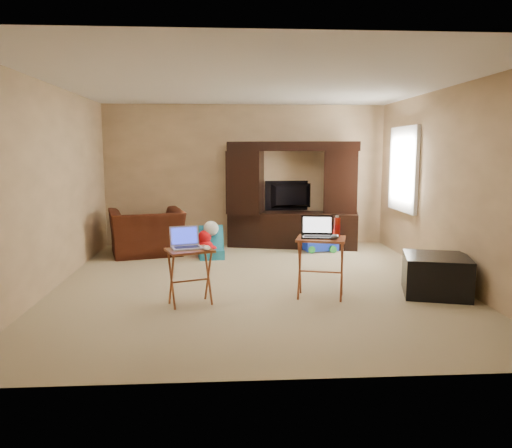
{
  "coord_description": "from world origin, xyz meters",
  "views": [
    {
      "loc": [
        -0.39,
        -6.23,
        1.69
      ],
      "look_at": [
        0.0,
        -0.2,
        0.8
      ],
      "focal_mm": 35.0,
      "sensor_mm": 36.0,
      "label": 1
    }
  ],
  "objects": [
    {
      "name": "mouse_left",
      "position": [
        -0.58,
        -0.92,
        0.65
      ],
      "size": [
        0.09,
        0.13,
        0.05
      ],
      "primitive_type": "ellipsoid",
      "rotation": [
        0.0,
        0.0,
        0.08
      ],
      "color": "white",
      "rests_on": "tray_table_left"
    },
    {
      "name": "wall_left",
      "position": [
        -2.5,
        0.0,
        1.25
      ],
      "size": [
        0.0,
        5.5,
        5.5
      ],
      "primitive_type": "plane",
      "rotation": [
        1.57,
        0.0,
        1.57
      ],
      "color": "tan",
      "rests_on": "ground"
    },
    {
      "name": "entertainment_center",
      "position": [
        0.82,
        2.44,
        0.92
      ],
      "size": [
        2.32,
        1.06,
        1.84
      ],
      "primitive_type": "cube",
      "rotation": [
        0.0,
        0.0,
        -0.23
      ],
      "color": "black",
      "rests_on": "floor"
    },
    {
      "name": "ceiling",
      "position": [
        0.0,
        0.0,
        2.5
      ],
      "size": [
        5.5,
        5.5,
        0.0
      ],
      "primitive_type": "plane",
      "rotation": [
        3.14,
        0.0,
        0.0
      ],
      "color": "silver",
      "rests_on": "ground"
    },
    {
      "name": "tray_table_left",
      "position": [
        -0.77,
        -0.85,
        0.31
      ],
      "size": [
        0.58,
        0.53,
        0.62
      ],
      "primitive_type": "cube",
      "rotation": [
        0.0,
        0.0,
        0.36
      ],
      "color": "brown",
      "rests_on": "floor"
    },
    {
      "name": "window_pane",
      "position": [
        2.48,
        1.55,
        1.4
      ],
      "size": [
        0.0,
        1.2,
        1.2
      ],
      "primitive_type": "plane",
      "rotation": [
        1.57,
        0.0,
        -1.57
      ],
      "color": "white",
      "rests_on": "ground"
    },
    {
      "name": "plush_toy",
      "position": [
        -0.7,
        1.62,
        0.22
      ],
      "size": [
        0.4,
        0.33,
        0.44
      ],
      "primitive_type": null,
      "color": "red",
      "rests_on": "floor"
    },
    {
      "name": "child_rocker",
      "position": [
        -0.6,
        1.54,
        0.26
      ],
      "size": [
        0.44,
        0.49,
        0.52
      ],
      "primitive_type": null,
      "rotation": [
        0.0,
        0.0,
        0.13
      ],
      "color": "teal",
      "rests_on": "floor"
    },
    {
      "name": "floor",
      "position": [
        0.0,
        0.0,
        0.0
      ],
      "size": [
        5.5,
        5.5,
        0.0
      ],
      "primitive_type": "plane",
      "color": "tan",
      "rests_on": "ground"
    },
    {
      "name": "tray_table_right",
      "position": [
        0.71,
        -0.69,
        0.35
      ],
      "size": [
        0.64,
        0.56,
        0.71
      ],
      "primitive_type": "cube",
      "rotation": [
        0.0,
        0.0,
        -0.27
      ],
      "color": "#A34D27",
      "rests_on": "floor"
    },
    {
      "name": "laptop_left",
      "position": [
        -0.8,
        -0.82,
        0.74
      ],
      "size": [
        0.39,
        0.35,
        0.24
      ],
      "primitive_type": "cube",
      "rotation": [
        0.0,
        0.0,
        0.29
      ],
      "color": "#A9AAAE",
      "rests_on": "tray_table_left"
    },
    {
      "name": "wall_right",
      "position": [
        2.5,
        0.0,
        1.25
      ],
      "size": [
        0.0,
        5.5,
        5.5
      ],
      "primitive_type": "plane",
      "rotation": [
        1.57,
        0.0,
        -1.57
      ],
      "color": "tan",
      "rests_on": "ground"
    },
    {
      "name": "television",
      "position": [
        0.82,
        2.66,
        0.88
      ],
      "size": [
        0.94,
        0.18,
        0.54
      ],
      "primitive_type": "imported",
      "rotation": [
        0.0,
        0.0,
        3.2
      ],
      "color": "black",
      "rests_on": "entertainment_center"
    },
    {
      "name": "mouse_right",
      "position": [
        0.84,
        -0.81,
        0.74
      ],
      "size": [
        0.14,
        0.17,
        0.06
      ],
      "primitive_type": "ellipsoid",
      "rotation": [
        0.0,
        0.0,
        -0.38
      ],
      "color": "#434449",
      "rests_on": "tray_table_right"
    },
    {
      "name": "ottoman",
      "position": [
        2.11,
        -0.65,
        0.23
      ],
      "size": [
        0.9,
        0.9,
        0.47
      ],
      "primitive_type": "cube",
      "rotation": [
        0.0,
        0.0,
        -0.28
      ],
      "color": "black",
      "rests_on": "floor"
    },
    {
      "name": "window_frame",
      "position": [
        2.46,
        1.55,
        1.4
      ],
      "size": [
        0.06,
        1.14,
        1.34
      ],
      "primitive_type": "cube",
      "color": "white",
      "rests_on": "ground"
    },
    {
      "name": "wall_front",
      "position": [
        0.0,
        -2.75,
        1.25
      ],
      "size": [
        5.0,
        0.0,
        5.0
      ],
      "primitive_type": "plane",
      "rotation": [
        -1.57,
        0.0,
        0.0
      ],
      "color": "tan",
      "rests_on": "ground"
    },
    {
      "name": "water_bottle",
      "position": [
        0.91,
        -0.61,
        0.81
      ],
      "size": [
        0.07,
        0.07,
        0.22
      ],
      "primitive_type": "cylinder",
      "color": "red",
      "rests_on": "tray_table_right"
    },
    {
      "name": "laptop_right",
      "position": [
        0.67,
        -0.67,
        0.83
      ],
      "size": [
        0.41,
        0.35,
        0.24
      ],
      "primitive_type": "cube",
      "rotation": [
        0.0,
        0.0,
        -0.15
      ],
      "color": "black",
      "rests_on": "tray_table_right"
    },
    {
      "name": "recliner",
      "position": [
        -1.65,
        1.89,
        0.37
      ],
      "size": [
        1.36,
        1.26,
        0.74
      ],
      "primitive_type": "imported",
      "rotation": [
        0.0,
        0.0,
        3.41
      ],
      "color": "#43170E",
      "rests_on": "floor"
    },
    {
      "name": "wall_back",
      "position": [
        0.0,
        2.75,
        1.25
      ],
      "size": [
        5.0,
        0.0,
        5.0
      ],
      "primitive_type": "plane",
      "rotation": [
        1.57,
        0.0,
        0.0
      ],
      "color": "tan",
      "rests_on": "ground"
    },
    {
      "name": "push_toy",
      "position": [
        1.24,
        2.0,
        0.21
      ],
      "size": [
        0.62,
        0.49,
        0.42
      ],
      "primitive_type": null,
      "rotation": [
        0.0,
        0.0,
        0.17
      ],
      "color": "blue",
      "rests_on": "floor"
    }
  ]
}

